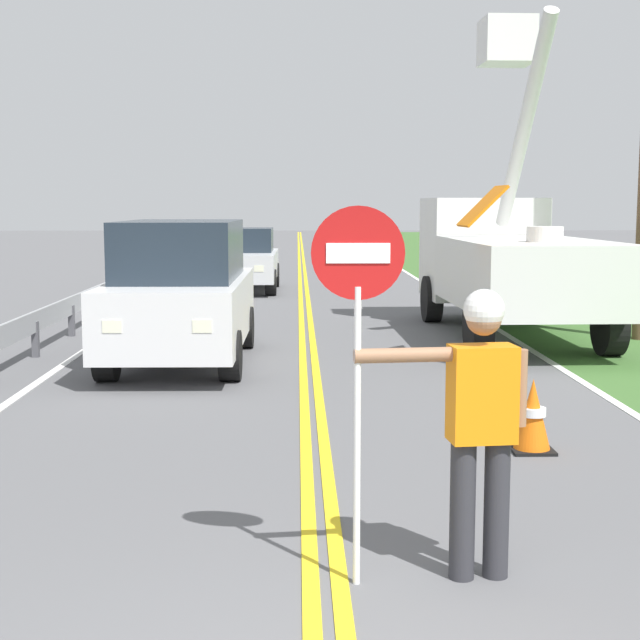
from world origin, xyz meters
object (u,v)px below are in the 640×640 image
stop_sign_paddle (358,310)px  oncoming_suv_nearest (182,292)px  flagger_worker (480,415)px  oncoming_sedan_second (242,260)px  utility_bucket_truck (505,256)px  traffic_cone_lead (533,417)px

stop_sign_paddle → oncoming_suv_nearest: bearing=104.3°
flagger_worker → oncoming_suv_nearest: (-2.83, 8.00, 0.01)m
flagger_worker → oncoming_sedan_second: flagger_worker is taller
oncoming_sedan_second → utility_bucket_truck: bearing=-58.2°
stop_sign_paddle → oncoming_sedan_second: (-1.86, 19.58, -0.88)m
flagger_worker → stop_sign_paddle: bearing=-173.9°
stop_sign_paddle → oncoming_suv_nearest: size_ratio=0.50×
stop_sign_paddle → traffic_cone_lead: bearing=58.5°
flagger_worker → oncoming_suv_nearest: bearing=109.5°
flagger_worker → oncoming_sedan_second: 19.68m
stop_sign_paddle → oncoming_sedan_second: 19.69m
utility_bucket_truck → traffic_cone_lead: (-1.53, -8.05, -1.08)m
stop_sign_paddle → oncoming_suv_nearest: 8.37m
oncoming_sedan_second → traffic_cone_lead: size_ratio=5.89×
stop_sign_paddle → utility_bucket_truck: size_ratio=0.34×
stop_sign_paddle → utility_bucket_truck: 11.61m
flagger_worker → stop_sign_paddle: 1.02m
oncoming_sedan_second → traffic_cone_lead: (3.72, -16.54, -0.50)m
stop_sign_paddle → traffic_cone_lead: size_ratio=3.33×
oncoming_suv_nearest → traffic_cone_lead: oncoming_suv_nearest is taller
utility_bucket_truck → oncoming_suv_nearest: utility_bucket_truck is taller
stop_sign_paddle → oncoming_sedan_second: size_ratio=0.56×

